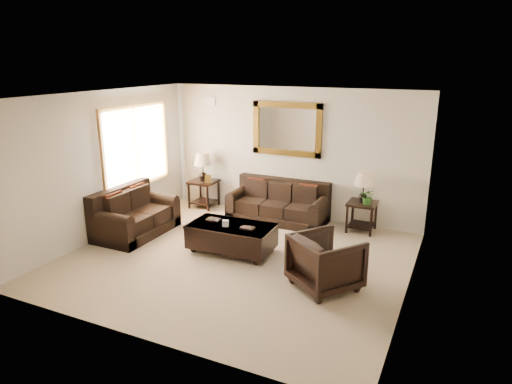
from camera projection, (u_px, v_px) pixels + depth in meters
The scene contains 11 objects.
room at pixel (235, 181), 7.30m from camera, with size 5.51×5.01×2.71m.
window at pixel (136, 146), 9.12m from camera, with size 0.07×1.96×1.66m.
mirror at pixel (287, 129), 9.34m from camera, with size 1.50×0.06×1.10m.
air_vent at pixel (210, 101), 9.94m from camera, with size 0.25×0.02×0.18m, color #999999.
sofa at pixel (279, 206), 9.46m from camera, with size 2.02×0.87×0.83m.
loveseat at pixel (134, 217), 8.71m from camera, with size 0.95×1.59×0.90m.
end_table_left at pixel (203, 172), 10.13m from camera, with size 0.57×0.57×1.25m.
end_table_right at pixel (363, 193), 8.71m from camera, with size 0.54×0.54×1.18m.
coffee_table at pixel (232, 235), 7.88m from camera, with size 1.49×0.84×0.62m.
armchair at pixel (326, 259), 6.61m from camera, with size 0.86×0.81×0.89m, color black.
potted_plant at pixel (368, 198), 8.60m from camera, with size 0.28×0.31×0.24m, color #27551D.
Camera 1 is at (3.29, -6.24, 3.25)m, focal length 32.00 mm.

